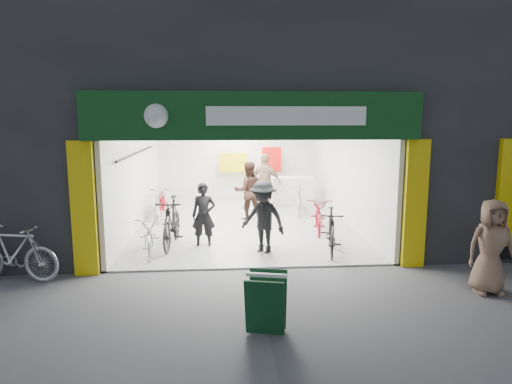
{
  "coord_description": "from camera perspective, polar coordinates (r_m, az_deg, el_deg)",
  "views": [
    {
      "loc": [
        -0.64,
        -8.77,
        3.04
      ],
      "look_at": [
        0.16,
        1.5,
        1.33
      ],
      "focal_mm": 32.0,
      "sensor_mm": 36.0,
      "label": 1
    }
  ],
  "objects": [
    {
      "name": "bike_left_midfront",
      "position": [
        10.85,
        -10.5,
        -3.76
      ],
      "size": [
        0.71,
        2.01,
        1.19
      ],
      "primitive_type": "imported",
      "rotation": [
        0.0,
        0.0,
        -0.08
      ],
      "color": "black",
      "rests_on": "ground"
    },
    {
      "name": "customer_d",
      "position": [
        14.65,
        1.18,
        1.17
      ],
      "size": [
        1.18,
        0.94,
        1.87
      ],
      "primitive_type": "imported",
      "rotation": [
        0.0,
        0.0,
        2.63
      ],
      "color": "#886A4F",
      "rests_on": "ground"
    },
    {
      "name": "customer_b",
      "position": [
        13.44,
        -0.98,
        0.13
      ],
      "size": [
        0.92,
        0.75,
        1.74
      ],
      "primitive_type": "imported",
      "rotation": [
        0.0,
        0.0,
        3.26
      ],
      "color": "#321D16",
      "rests_on": "ground"
    },
    {
      "name": "customer_a",
      "position": [
        10.7,
        -6.56,
        -2.93
      ],
      "size": [
        0.58,
        0.41,
        1.53
      ],
      "primitive_type": "imported",
      "rotation": [
        0.0,
        0.0,
        -0.08
      ],
      "color": "black",
      "rests_on": "ground"
    },
    {
      "name": "ground",
      "position": [
        9.3,
        -0.27,
        -9.65
      ],
      "size": [
        60.0,
        60.0,
        0.0
      ],
      "primitive_type": "plane",
      "color": "#56565B",
      "rests_on": "ground"
    },
    {
      "name": "bike_right_front",
      "position": [
        10.33,
        9.38,
        -4.89
      ],
      "size": [
        0.8,
        1.75,
        1.01
      ],
      "primitive_type": "imported",
      "rotation": [
        0.0,
        0.0,
        -0.2
      ],
      "color": "black",
      "rests_on": "ground"
    },
    {
      "name": "bike_left_front",
      "position": [
        10.45,
        -13.13,
        -5.19
      ],
      "size": [
        0.83,
        1.78,
        0.9
      ],
      "primitive_type": "imported",
      "rotation": [
        0.0,
        0.0,
        0.14
      ],
      "color": "silver",
      "rests_on": "ground"
    },
    {
      "name": "building",
      "position": [
        13.9,
        2.03,
        14.68
      ],
      "size": [
        17.0,
        10.27,
        8.0
      ],
      "color": "#232326",
      "rests_on": "ground"
    },
    {
      "name": "parked_bike",
      "position": [
        9.63,
        -28.09,
        -6.73
      ],
      "size": [
        1.88,
        0.9,
        1.09
      ],
      "primitive_type": "imported",
      "rotation": [
        0.0,
        0.0,
        1.35
      ],
      "color": "#BAB9BE",
      "rests_on": "ground"
    },
    {
      "name": "bike_right_back",
      "position": [
        14.27,
        5.46,
        -0.89
      ],
      "size": [
        0.8,
        1.71,
        0.99
      ],
      "primitive_type": "imported",
      "rotation": [
        0.0,
        0.0,
        -0.21
      ],
      "color": "#ACACB0",
      "rests_on": "ground"
    },
    {
      "name": "sandwich_board",
      "position": [
        6.6,
        1.28,
        -13.53
      ],
      "size": [
        0.66,
        0.67,
        0.85
      ],
      "rotation": [
        0.0,
        0.0,
        -0.23
      ],
      "color": "#0D371B",
      "rests_on": "ground"
    },
    {
      "name": "bike_left_midback",
      "position": [
        14.51,
        -11.75,
        -1.06
      ],
      "size": [
        0.61,
        1.71,
        0.9
      ],
      "primitive_type": "imported",
      "rotation": [
        0.0,
        0.0,
        0.01
      ],
      "color": "maroon",
      "rests_on": "ground"
    },
    {
      "name": "bike_left_back",
      "position": [
        13.54,
        -12.27,
        -1.76
      ],
      "size": [
        0.73,
        1.6,
        0.93
      ],
      "primitive_type": "imported",
      "rotation": [
        0.0,
        0.0,
        0.2
      ],
      "color": "silver",
      "rests_on": "ground"
    },
    {
      "name": "bike_right_mid",
      "position": [
        12.16,
        7.88,
        -2.81
      ],
      "size": [
        0.95,
        1.91,
        0.96
      ],
      "primitive_type": "imported",
      "rotation": [
        0.0,
        0.0,
        -0.18
      ],
      "color": "maroon",
      "rests_on": "ground"
    },
    {
      "name": "customer_c",
      "position": [
        10.08,
        0.9,
        -3.24
      ],
      "size": [
        1.23,
        1.14,
        1.66
      ],
      "primitive_type": "imported",
      "rotation": [
        0.0,
        0.0,
        -0.65
      ],
      "color": "black",
      "rests_on": "ground"
    },
    {
      "name": "pedestrian_near",
      "position": [
        8.85,
        27.32,
        -6.11
      ],
      "size": [
        0.85,
        0.59,
        1.66
      ],
      "primitive_type": "imported",
      "rotation": [
        0.0,
        0.0,
        -0.08
      ],
      "color": "#805F4A",
      "rests_on": "ground"
    }
  ]
}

